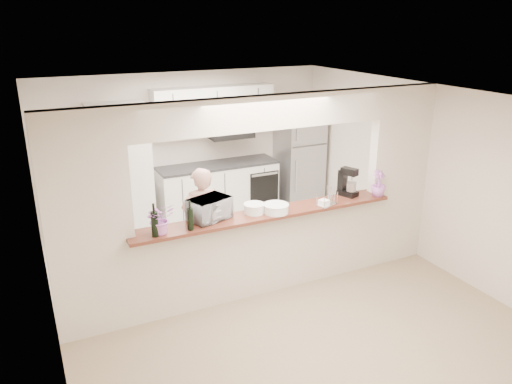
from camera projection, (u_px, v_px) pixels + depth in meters
floor at (264, 290)px, 6.45m from camera, size 6.00×6.00×0.00m
tile_overlay at (220, 243)px, 7.76m from camera, size 5.00×2.90×0.01m
partition at (265, 181)px, 5.96m from camera, size 5.00×0.15×2.50m
bar_counter at (265, 249)px, 6.25m from camera, size 3.40×0.38×1.09m
kitchen_cabinets at (182, 166)px, 8.37m from camera, size 3.15×0.62×2.25m
refrigerator at (299, 159)px, 9.26m from camera, size 0.75×0.70×1.70m
flower_left at (160, 219)px, 5.41m from camera, size 0.35×0.31×0.35m
wine_bottle_a at (155, 224)px, 5.34m from camera, size 0.08×0.08×0.38m
wine_bottle_b at (190, 219)px, 5.51m from camera, size 0.07×0.07×0.34m
toaster_oven at (209, 209)px, 5.80m from camera, size 0.56×0.47×0.26m
serving_bowls at (209, 211)px, 5.81m from camera, size 0.37×0.37×0.22m
plate_stack_a at (254, 208)px, 6.02m from camera, size 0.26×0.26×0.12m
plate_stack_b at (276, 208)px, 6.03m from camera, size 0.31×0.31×0.11m
red_bowl at (280, 207)px, 6.13m from camera, size 0.15×0.15×0.07m
tan_bowl at (271, 205)px, 6.20m from camera, size 0.13×0.13×0.06m
utensil_caddy at (327, 197)px, 6.26m from camera, size 0.29×0.21×0.24m
stand_mixer at (347, 183)px, 6.59m from camera, size 0.24×0.29×0.38m
flower_right at (378, 183)px, 6.56m from camera, size 0.23×0.23×0.35m
person at (202, 222)px, 6.67m from camera, size 0.55×0.36×1.49m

